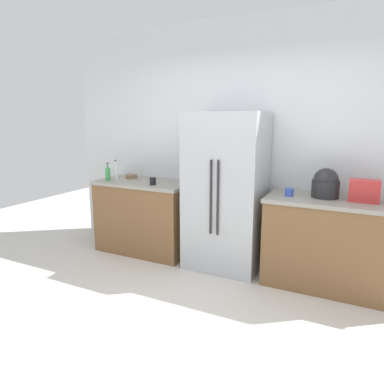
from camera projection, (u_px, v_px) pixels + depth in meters
name	position (u px, v px, depth m)	size (l,w,h in m)	color
ground_plane	(173.00, 330.00, 2.86)	(9.91, 9.91, 0.00)	beige
kitchen_back_panel	(246.00, 143.00, 4.14)	(4.96, 0.10, 2.85)	silver
counter_left	(146.00, 216.00, 4.53)	(1.23, 0.68, 0.93)	brown
counter_right	(339.00, 244.00, 3.51)	(1.47, 0.68, 0.93)	brown
refrigerator	(226.00, 192.00, 3.95)	(0.85, 0.67, 1.78)	#B2B5BA
toaster	(364.00, 191.00, 3.32)	(0.27, 0.17, 0.21)	red
rice_cooker	(326.00, 184.00, 3.49)	(0.27, 0.27, 0.30)	#262628
bottle_a	(108.00, 174.00, 4.48)	(0.06, 0.06, 0.23)	green
bottle_b	(116.00, 172.00, 4.58)	(0.06, 0.06, 0.25)	white
cup_a	(153.00, 181.00, 4.19)	(0.08, 0.08, 0.09)	black
cup_b	(289.00, 192.00, 3.58)	(0.09, 0.09, 0.08)	blue
bowl_a	(131.00, 176.00, 4.65)	(0.15, 0.15, 0.05)	brown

